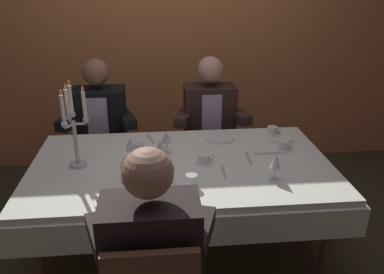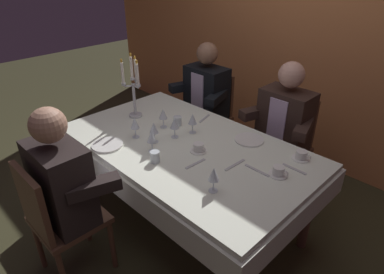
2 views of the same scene
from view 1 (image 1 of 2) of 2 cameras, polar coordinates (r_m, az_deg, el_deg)
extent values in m
plane|color=#3A3821|center=(2.96, -1.38, -16.64)|extent=(12.00, 12.00, 0.00)
cube|color=#D58049|center=(3.99, -3.37, 14.97)|extent=(6.00, 0.12, 2.70)
cube|color=white|center=(2.57, -1.52, -4.09)|extent=(1.90, 1.10, 0.04)
cube|color=white|center=(2.62, -1.50, -6.24)|extent=(1.94, 1.14, 0.18)
cylinder|color=brown|center=(2.50, -20.89, -16.73)|extent=(0.07, 0.07, 0.70)
cylinder|color=brown|center=(2.60, 18.54, -14.69)|extent=(0.07, 0.07, 0.70)
cylinder|color=brown|center=(3.19, -17.17, -7.05)|extent=(0.07, 0.07, 0.70)
cylinder|color=brown|center=(3.27, 12.73, -5.81)|extent=(0.07, 0.07, 0.70)
cylinder|color=silver|center=(2.62, -15.84, -3.74)|extent=(0.11, 0.11, 0.02)
cylinder|color=silver|center=(2.56, -16.19, -0.73)|extent=(0.02, 0.02, 0.28)
cylinder|color=silver|center=(2.50, -16.63, 3.07)|extent=(0.04, 0.04, 0.02)
cylinder|color=white|center=(2.47, -16.87, 5.13)|extent=(0.02, 0.02, 0.17)
ellipsoid|color=yellow|center=(2.44, -17.14, 7.39)|extent=(0.02, 0.02, 0.03)
cylinder|color=silver|center=(2.51, -15.64, 1.82)|extent=(0.07, 0.01, 0.01)
cylinder|color=silver|center=(2.49, -14.85, 2.29)|extent=(0.04, 0.04, 0.02)
cylinder|color=white|center=(2.47, -15.06, 4.34)|extent=(0.02, 0.02, 0.17)
ellipsoid|color=yellow|center=(2.44, -15.30, 6.59)|extent=(0.02, 0.02, 0.03)
cylinder|color=silver|center=(2.55, -16.77, 2.03)|extent=(0.05, 0.07, 0.01)
cylinder|color=silver|center=(2.58, -17.11, 2.68)|extent=(0.04, 0.04, 0.02)
cylinder|color=white|center=(2.55, -17.34, 4.66)|extent=(0.02, 0.02, 0.17)
ellipsoid|color=yellow|center=(2.52, -17.61, 6.84)|extent=(0.02, 0.02, 0.03)
cylinder|color=silver|center=(2.49, -17.03, 1.51)|extent=(0.05, 0.07, 0.01)
cylinder|color=silver|center=(2.46, -17.65, 1.65)|extent=(0.04, 0.04, 0.02)
cylinder|color=white|center=(2.43, -17.91, 3.72)|extent=(0.02, 0.02, 0.17)
ellipsoid|color=yellow|center=(2.40, -18.19, 6.00)|extent=(0.02, 0.02, 0.03)
cylinder|color=white|center=(2.19, -10.81, -8.85)|extent=(0.23, 0.23, 0.01)
cylinder|color=white|center=(2.93, 3.96, -0.13)|extent=(0.22, 0.22, 0.01)
cylinder|color=silver|center=(2.41, 11.57, -5.94)|extent=(0.06, 0.06, 0.00)
cylinder|color=silver|center=(2.39, 11.64, -5.11)|extent=(0.01, 0.01, 0.07)
cone|color=silver|center=(2.35, 11.79, -3.38)|extent=(0.07, 0.07, 0.08)
cylinder|color=#E0D172|center=(2.36, 11.75, -3.91)|extent=(0.04, 0.04, 0.03)
cylinder|color=silver|center=(2.38, -9.36, -6.10)|extent=(0.06, 0.06, 0.00)
cylinder|color=silver|center=(2.36, -9.42, -5.26)|extent=(0.01, 0.01, 0.07)
cone|color=silver|center=(2.33, -9.54, -3.52)|extent=(0.07, 0.07, 0.08)
cylinder|color=maroon|center=(2.34, -9.51, -4.06)|extent=(0.04, 0.04, 0.03)
cylinder|color=silver|center=(2.56, -4.41, -3.68)|extent=(0.06, 0.06, 0.00)
cylinder|color=silver|center=(2.55, -4.44, -2.88)|extent=(0.01, 0.01, 0.07)
cone|color=silver|center=(2.51, -4.49, -1.23)|extent=(0.07, 0.07, 0.08)
cylinder|color=silver|center=(2.61, -8.60, -3.35)|extent=(0.06, 0.06, 0.00)
cylinder|color=silver|center=(2.60, -8.65, -2.57)|extent=(0.01, 0.01, 0.07)
cone|color=silver|center=(2.56, -8.75, -0.95)|extent=(0.07, 0.07, 0.08)
cylinder|color=silver|center=(2.42, -5.52, -5.37)|extent=(0.06, 0.06, 0.00)
cylinder|color=silver|center=(2.40, -5.55, -4.53)|extent=(0.01, 0.01, 0.07)
cone|color=silver|center=(2.37, -5.62, -2.81)|extent=(0.07, 0.07, 0.08)
cylinder|color=maroon|center=(2.38, -5.60, -3.34)|extent=(0.04, 0.04, 0.03)
cylinder|color=silver|center=(2.70, -3.59, -2.25)|extent=(0.06, 0.06, 0.00)
cylinder|color=silver|center=(2.68, -3.61, -1.48)|extent=(0.01, 0.01, 0.07)
cone|color=silver|center=(2.65, -3.65, 0.10)|extent=(0.07, 0.07, 0.08)
cylinder|color=maroon|center=(2.66, -3.63, -0.39)|extent=(0.04, 0.04, 0.03)
cylinder|color=silver|center=(2.34, -3.20, -6.38)|extent=(0.06, 0.06, 0.00)
cylinder|color=silver|center=(2.32, -3.23, -5.53)|extent=(0.01, 0.01, 0.07)
cone|color=silver|center=(2.28, -3.27, -3.75)|extent=(0.07, 0.07, 0.08)
cylinder|color=silver|center=(2.69, -7.46, -1.64)|extent=(0.07, 0.07, 0.08)
cylinder|color=silver|center=(2.26, -0.06, -6.30)|extent=(0.07, 0.07, 0.08)
cylinder|color=white|center=(2.81, 12.76, -1.70)|extent=(0.12, 0.12, 0.01)
cylinder|color=white|center=(2.80, 12.81, -1.13)|extent=(0.08, 0.08, 0.05)
torus|color=white|center=(2.82, 13.78, -1.03)|extent=(0.04, 0.01, 0.04)
cylinder|color=white|center=(2.56, 1.69, -3.60)|extent=(0.12, 0.12, 0.01)
cylinder|color=white|center=(2.55, 1.70, -2.99)|extent=(0.08, 0.08, 0.05)
torus|color=white|center=(2.55, 2.81, -2.88)|extent=(0.04, 0.01, 0.04)
cylinder|color=white|center=(3.06, 11.30, 0.41)|extent=(0.12, 0.12, 0.01)
cylinder|color=white|center=(3.05, 11.34, 0.94)|extent=(0.08, 0.08, 0.05)
torus|color=white|center=(3.06, 12.24, 1.02)|extent=(0.04, 0.01, 0.04)
cube|color=#B7B7BC|center=(2.93, -5.84, -0.27)|extent=(0.06, 0.17, 0.01)
cube|color=#B7B7BC|center=(2.73, 10.70, -2.30)|extent=(0.19, 0.02, 0.01)
cube|color=#B7B7BC|center=(2.94, 12.77, -0.64)|extent=(0.17, 0.02, 0.01)
cube|color=#B7B7BC|center=(2.46, 4.51, -4.88)|extent=(0.03, 0.17, 0.01)
cube|color=#B7B7BC|center=(2.65, 8.03, -2.92)|extent=(0.02, 0.19, 0.01)
cylinder|color=brown|center=(3.48, -15.46, -6.87)|extent=(0.04, 0.04, 0.42)
cylinder|color=brown|center=(3.43, -9.51, -6.75)|extent=(0.04, 0.04, 0.42)
cylinder|color=brown|center=(3.80, -14.63, -4.22)|extent=(0.04, 0.04, 0.42)
cylinder|color=brown|center=(3.75, -9.19, -4.07)|extent=(0.04, 0.04, 0.42)
cube|color=brown|center=(3.51, -12.51, -2.11)|extent=(0.42, 0.42, 0.04)
cube|color=brown|center=(3.60, -12.50, 2.63)|extent=(0.38, 0.04, 0.44)
cube|color=black|center=(3.40, -12.91, 2.34)|extent=(0.42, 0.26, 0.54)
cube|color=#BBA9CB|center=(3.27, -13.22, 2.02)|extent=(0.16, 0.01, 0.40)
sphere|color=#91664C|center=(3.29, -13.52, 8.97)|extent=(0.21, 0.21, 0.21)
cube|color=black|center=(3.33, -16.91, 2.23)|extent=(0.19, 0.34, 0.08)
cube|color=black|center=(3.27, -9.35, 2.55)|extent=(0.19, 0.34, 0.08)
cube|color=black|center=(1.82, -5.75, -16.51)|extent=(0.42, 0.26, 0.54)
cube|color=silver|center=(1.91, -5.80, -13.26)|extent=(0.16, 0.01, 0.40)
sphere|color=tan|center=(1.59, -6.31, -5.11)|extent=(0.21, 0.21, 0.21)
cube|color=black|center=(1.88, 1.09, -13.32)|extent=(0.19, 0.34, 0.08)
cube|color=black|center=(1.89, -12.69, -13.75)|extent=(0.19, 0.34, 0.08)
cylinder|color=brown|center=(3.43, -0.24, -6.41)|extent=(0.04, 0.04, 0.42)
cylinder|color=brown|center=(3.48, 5.70, -6.11)|extent=(0.04, 0.04, 0.42)
cylinder|color=brown|center=(3.75, -0.75, -3.77)|extent=(0.04, 0.04, 0.42)
cylinder|color=brown|center=(3.80, 4.69, -3.52)|extent=(0.04, 0.04, 0.42)
cube|color=brown|center=(3.51, 2.41, -1.56)|extent=(0.42, 0.42, 0.04)
cube|color=brown|center=(3.60, 2.07, 3.16)|extent=(0.38, 0.04, 0.44)
cube|color=#32221D|center=(3.40, 2.49, 2.90)|extent=(0.42, 0.26, 0.54)
cube|color=#C0A6CB|center=(3.27, 2.82, 2.60)|extent=(0.16, 0.01, 0.40)
sphere|color=#DAA189|center=(3.29, 2.61, 9.56)|extent=(0.21, 0.21, 0.21)
cube|color=#32221D|center=(3.27, -1.08, 2.85)|extent=(0.19, 0.34, 0.08)
cube|color=#32221D|center=(3.33, 6.49, 3.08)|extent=(0.19, 0.34, 0.08)
camera|label=2|loc=(1.90, 62.49, 14.29)|focal=31.40mm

